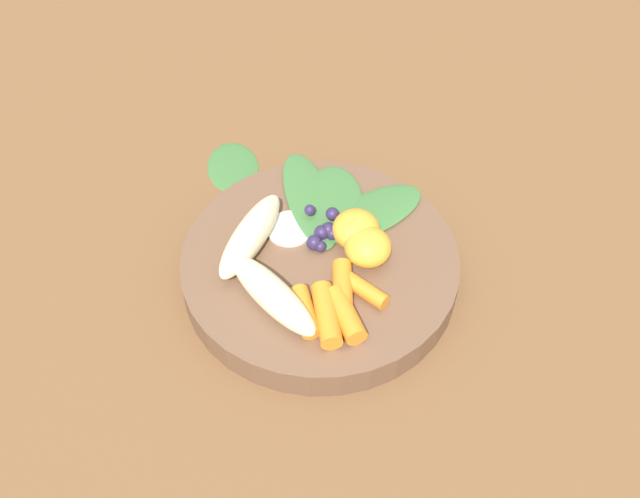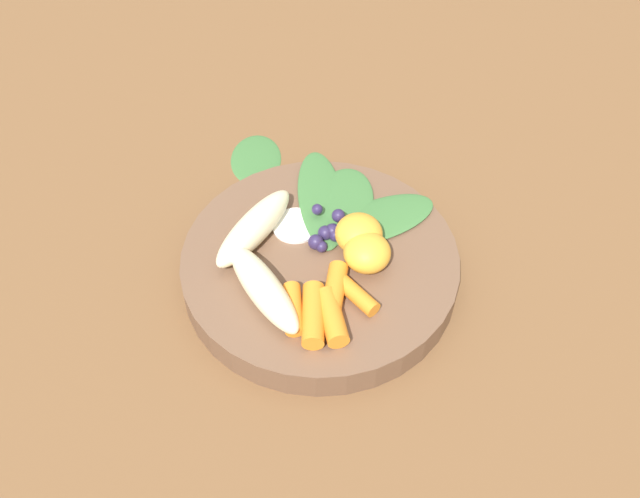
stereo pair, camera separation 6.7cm
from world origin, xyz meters
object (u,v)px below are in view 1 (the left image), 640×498
orange_segment_near (356,229)px  kale_leaf_stray (233,166)px  banana_peeled_right (250,235)px  bowl (320,266)px  banana_peeled_left (273,294)px

orange_segment_near → kale_leaf_stray: size_ratio=0.54×
banana_peeled_right → kale_leaf_stray: bearing=-144.1°
orange_segment_near → kale_leaf_stray: bearing=47.7°
bowl → banana_peeled_left: (-0.06, 0.04, 0.03)m
banana_peeled_left → bowl: bearing=102.6°
orange_segment_near → kale_leaf_stray: 0.19m
kale_leaf_stray → bowl: bearing=-158.4°
bowl → orange_segment_near: (0.02, -0.03, 0.03)m
bowl → orange_segment_near: orange_segment_near is taller
banana_peeled_right → banana_peeled_left: bearing=42.1°
kale_leaf_stray → orange_segment_near: bearing=-146.6°
bowl → banana_peeled_left: size_ratio=2.35×
banana_peeled_right → kale_leaf_stray: (0.14, 0.04, -0.04)m
banana_peeled_left → banana_peeled_right: (0.07, 0.03, 0.00)m
banana_peeled_left → banana_peeled_right: same height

